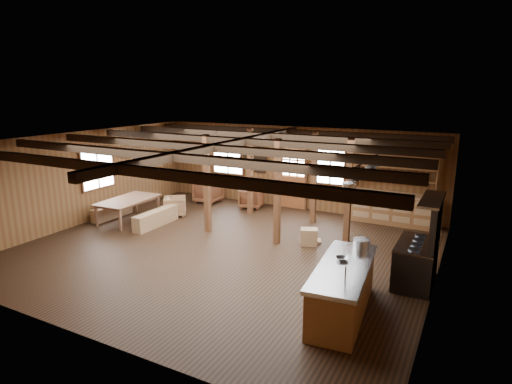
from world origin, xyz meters
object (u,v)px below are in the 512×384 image
at_px(commercial_range, 419,256).
at_px(armchair_a, 208,192).
at_px(dining_table, 130,210).
at_px(armchair_c, 175,206).
at_px(armchair_b, 252,198).
at_px(kitchen_island, 342,289).

bearing_deg(commercial_range, armchair_a, 155.43).
bearing_deg(armchair_a, dining_table, 74.24).
height_order(commercial_range, armchair_c, commercial_range).
height_order(dining_table, armchair_a, armchair_a).
distance_m(dining_table, armchair_b, 4.08).
relative_size(kitchen_island, armchair_b, 3.42).
bearing_deg(armchair_c, kitchen_island, -153.99).
xyz_separation_m(kitchen_island, commercial_range, (1.05, 1.96, 0.14)).
relative_size(kitchen_island, dining_table, 1.30).
bearing_deg(armchair_a, armchair_c, 90.47).
relative_size(dining_table, armchair_b, 2.64).
height_order(armchair_a, armchair_b, armchair_a).
distance_m(kitchen_island, armchair_c, 7.51).
distance_m(dining_table, armchair_c, 1.43).
height_order(armchair_a, armchair_c, armchair_a).
xyz_separation_m(dining_table, armchair_c, (0.89, 1.12, -0.03)).
distance_m(kitchen_island, commercial_range, 2.23).
relative_size(kitchen_island, armchair_c, 3.71).
xyz_separation_m(commercial_range, dining_table, (-8.55, 0.47, -0.27)).
height_order(kitchen_island, armchair_c, kitchen_island).
relative_size(commercial_range, armchair_b, 2.51).
bearing_deg(armchair_c, armchair_a, -35.94).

